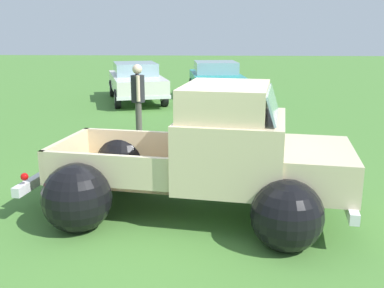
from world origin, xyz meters
TOP-DOWN VIEW (x-y plane):
  - ground_plane at (0.00, 0.00)m, footprint 80.00×80.00m
  - vintage_pickup_truck at (0.38, -0.06)m, footprint 4.85×3.29m
  - show_car_0 at (-2.59, 10.37)m, footprint 3.02×4.85m
  - show_car_1 at (0.44, 11.10)m, footprint 2.35×4.31m
  - spectator_0 at (-1.53, 4.65)m, footprint 0.40×0.54m
  - lane_cone_0 at (1.23, 2.09)m, footprint 0.36×0.36m

SIDE VIEW (x-z plane):
  - ground_plane at x=0.00m, z-range 0.00..0.00m
  - lane_cone_0 at x=1.23m, z-range 0.00..0.63m
  - vintage_pickup_truck at x=0.38m, z-range -0.22..1.74m
  - show_car_1 at x=0.44m, z-range 0.07..1.50m
  - show_car_0 at x=-2.59m, z-range 0.07..1.50m
  - spectator_0 at x=-1.53m, z-range 0.14..1.96m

